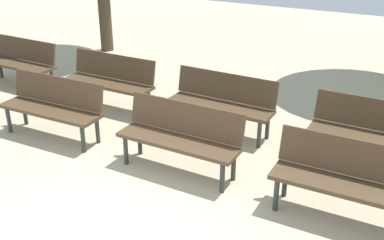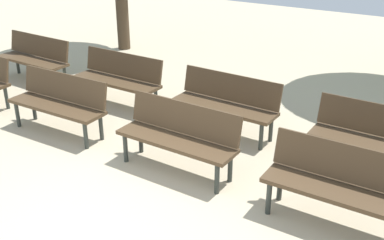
% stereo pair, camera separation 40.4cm
% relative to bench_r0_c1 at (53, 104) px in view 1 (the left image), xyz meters
% --- Properties ---
extents(ground_plane, '(25.51, 25.51, 0.00)m').
position_rel_bench_r0_c1_xyz_m(ground_plane, '(2.09, -1.63, -0.50)').
color(ground_plane, '#BCAD8E').
extents(bench_r0_c1, '(1.60, 0.50, 0.87)m').
position_rel_bench_r0_c1_xyz_m(bench_r0_c1, '(0.00, 0.00, 0.00)').
color(bench_r0_c1, '#4C3823').
rests_on(bench_r0_c1, ground_plane).
extents(bench_r0_c2, '(1.61, 0.52, 0.87)m').
position_rel_bench_r0_c1_xyz_m(bench_r0_c2, '(2.12, -0.01, 0.00)').
color(bench_r0_c2, '#4C3823').
rests_on(bench_r0_c2, ground_plane).
extents(bench_r0_c3, '(1.60, 0.50, 0.87)m').
position_rel_bench_r0_c1_xyz_m(bench_r0_c3, '(4.19, -0.09, 0.00)').
color(bench_r0_c3, '#4C3823').
rests_on(bench_r0_c3, ground_plane).
extents(bench_r1_c0, '(1.62, 0.54, 0.87)m').
position_rel_bench_r0_c1_xyz_m(bench_r1_c0, '(-2.10, 1.37, 0.00)').
color(bench_r1_c0, '#4C3823').
rests_on(bench_r1_c0, ground_plane).
extents(bench_r1_c1, '(1.61, 0.51, 0.87)m').
position_rel_bench_r0_c1_xyz_m(bench_r1_c1, '(0.05, 1.30, 0.00)').
color(bench_r1_c1, '#4C3823').
rests_on(bench_r1_c1, ground_plane).
extents(bench_r1_c2, '(1.62, 0.54, 0.87)m').
position_rel_bench_r0_c1_xyz_m(bench_r1_c2, '(2.11, 1.28, 0.00)').
color(bench_r1_c2, '#4C3823').
rests_on(bench_r1_c2, ground_plane).
extents(bench_r1_c3, '(1.61, 0.52, 0.87)m').
position_rel_bench_r0_c1_xyz_m(bench_r1_c3, '(4.27, 1.22, 0.00)').
color(bench_r1_c3, '#4C3823').
rests_on(bench_r1_c3, ground_plane).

